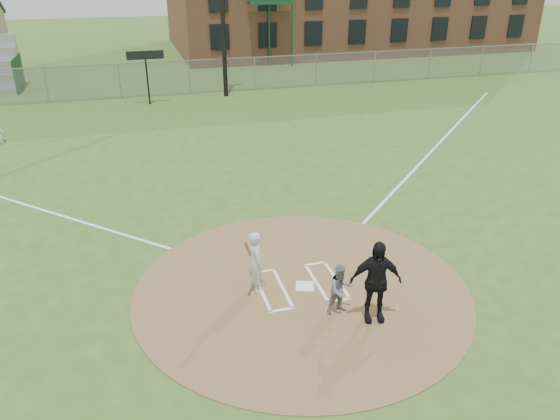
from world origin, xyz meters
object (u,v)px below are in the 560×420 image
object	(u,v)px
umpire	(375,281)
batter_at_plate	(256,261)
catcher	(340,289)
home_plate	(305,286)

from	to	relation	value
umpire	batter_at_plate	size ratio (longest dim) A/B	1.13
umpire	catcher	bearing A→B (deg)	156.65
catcher	batter_at_plate	distance (m)	2.20
home_plate	umpire	bearing A→B (deg)	-56.78
home_plate	catcher	distance (m)	1.44
home_plate	batter_at_plate	xyz separation A→B (m)	(-1.19, 0.23, 0.79)
home_plate	umpire	xyz separation A→B (m)	(1.10, -1.67, 0.99)
catcher	umpire	world-z (taller)	umpire
umpire	home_plate	bearing A→B (deg)	135.22
umpire	batter_at_plate	world-z (taller)	umpire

